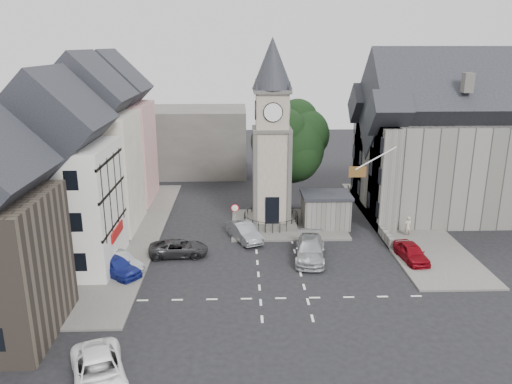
{
  "coord_description": "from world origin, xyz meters",
  "views": [
    {
      "loc": [
        -2.7,
        -34.12,
        15.65
      ],
      "look_at": [
        -1.44,
        5.0,
        4.01
      ],
      "focal_mm": 35.0,
      "sensor_mm": 36.0,
      "label": 1
    }
  ],
  "objects_px": {
    "car_west_blue": "(116,266)",
    "car_east_red": "(411,252)",
    "pedestrian": "(408,227)",
    "stone_shelter": "(326,210)",
    "clock_tower": "(272,136)"
  },
  "relations": [
    {
      "from": "car_west_blue",
      "to": "car_east_red",
      "type": "xyz_separation_m",
      "value": [
        21.56,
        1.79,
        -0.04
      ]
    },
    {
      "from": "car_east_red",
      "to": "pedestrian",
      "type": "distance_m",
      "value": 5.01
    },
    {
      "from": "pedestrian",
      "to": "stone_shelter",
      "type": "bearing_deg",
      "value": -35.21
    },
    {
      "from": "clock_tower",
      "to": "car_west_blue",
      "type": "relative_size",
      "value": 3.88
    },
    {
      "from": "stone_shelter",
      "to": "car_west_blue",
      "type": "distance_m",
      "value": 18.79
    },
    {
      "from": "stone_shelter",
      "to": "car_east_red",
      "type": "xyz_separation_m",
      "value": [
        5.26,
        -7.52,
        -0.87
      ]
    },
    {
      "from": "pedestrian",
      "to": "clock_tower",
      "type": "bearing_deg",
      "value": -28.51
    },
    {
      "from": "car_west_blue",
      "to": "car_east_red",
      "type": "distance_m",
      "value": 21.63
    },
    {
      "from": "car_east_red",
      "to": "pedestrian",
      "type": "height_order",
      "value": "pedestrian"
    },
    {
      "from": "clock_tower",
      "to": "car_east_red",
      "type": "distance_m",
      "value": 14.86
    },
    {
      "from": "stone_shelter",
      "to": "pedestrian",
      "type": "xyz_separation_m",
      "value": [
        6.53,
        -2.69,
        -0.65
      ]
    },
    {
      "from": "clock_tower",
      "to": "car_east_red",
      "type": "xyz_separation_m",
      "value": [
        10.06,
        -8.02,
        -7.44
      ]
    },
    {
      "from": "car_west_blue",
      "to": "stone_shelter",
      "type": "bearing_deg",
      "value": -21.27
    },
    {
      "from": "clock_tower",
      "to": "pedestrian",
      "type": "height_order",
      "value": "clock_tower"
    },
    {
      "from": "stone_shelter",
      "to": "pedestrian",
      "type": "relative_size",
      "value": 2.39
    }
  ]
}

